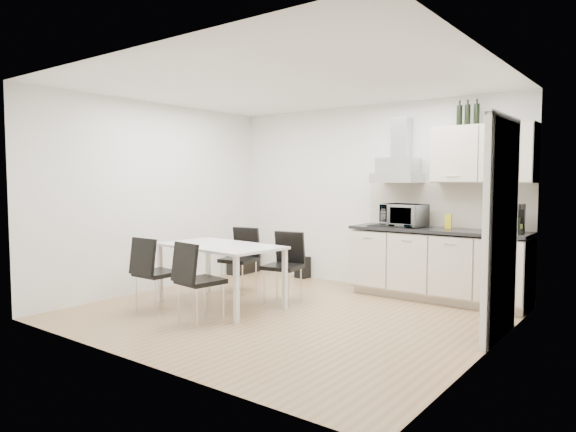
% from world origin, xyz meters
% --- Properties ---
extents(ground, '(4.50, 4.50, 0.00)m').
position_xyz_m(ground, '(0.00, 0.00, 0.00)').
color(ground, tan).
rests_on(ground, ground).
extents(wall_back, '(4.50, 0.10, 2.60)m').
position_xyz_m(wall_back, '(0.00, 2.00, 1.30)').
color(wall_back, white).
rests_on(wall_back, ground).
extents(wall_front, '(4.50, 0.10, 2.60)m').
position_xyz_m(wall_front, '(0.00, -2.00, 1.30)').
color(wall_front, white).
rests_on(wall_front, ground).
extents(wall_left, '(0.10, 4.00, 2.60)m').
position_xyz_m(wall_left, '(-2.25, 0.00, 1.30)').
color(wall_left, white).
rests_on(wall_left, ground).
extents(wall_right, '(0.10, 4.00, 2.60)m').
position_xyz_m(wall_right, '(2.25, 0.00, 1.30)').
color(wall_right, white).
rests_on(wall_right, ground).
extents(ceiling, '(4.50, 4.50, 0.00)m').
position_xyz_m(ceiling, '(0.00, 0.00, 2.60)').
color(ceiling, white).
rests_on(ceiling, wall_back).
extents(doorway, '(0.08, 1.04, 2.10)m').
position_xyz_m(doorway, '(2.21, 0.55, 1.05)').
color(doorway, white).
rests_on(doorway, ground).
extents(kitchenette, '(2.22, 0.64, 2.52)m').
position_xyz_m(kitchenette, '(1.19, 1.73, 0.83)').
color(kitchenette, beige).
rests_on(kitchenette, ground).
extents(dining_table, '(1.59, 1.00, 0.75)m').
position_xyz_m(dining_table, '(-0.86, -0.16, 0.68)').
color(dining_table, white).
rests_on(dining_table, ground).
extents(chair_far_left, '(0.51, 0.56, 0.88)m').
position_xyz_m(chair_far_left, '(-1.17, 0.51, 0.44)').
color(chair_far_left, black).
rests_on(chair_far_left, ground).
extents(chair_far_right, '(0.52, 0.57, 0.88)m').
position_xyz_m(chair_far_right, '(-0.34, 0.42, 0.44)').
color(chair_far_right, black).
rests_on(chair_far_right, ground).
extents(chair_near_left, '(0.44, 0.50, 0.88)m').
position_xyz_m(chair_near_left, '(-1.24, -0.81, 0.44)').
color(chair_near_left, black).
rests_on(chair_near_left, ground).
extents(chair_near_right, '(0.51, 0.56, 0.88)m').
position_xyz_m(chair_near_right, '(-0.50, -0.83, 0.44)').
color(chair_near_right, black).
rests_on(chair_near_right, ground).
extents(guitar_amp, '(0.27, 0.58, 0.47)m').
position_xyz_m(guitar_amp, '(-2.11, 1.65, 0.24)').
color(guitar_amp, black).
rests_on(guitar_amp, ground).
extents(floor_speaker, '(0.21, 0.19, 0.33)m').
position_xyz_m(floor_speaker, '(-1.09, 1.90, 0.16)').
color(floor_speaker, black).
rests_on(floor_speaker, ground).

